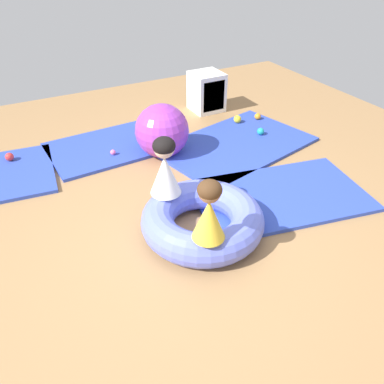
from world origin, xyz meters
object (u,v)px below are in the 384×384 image
object	(u,v)px
inflatable_cushion	(203,220)
child_in_white	(165,167)
play_ball_blue	(220,191)
play_ball_pink	(113,152)
play_ball_green	(148,136)
play_ball_orange	(258,116)
exercise_ball_large	(162,131)
play_ball_yellow	(237,119)
child_in_yellow	(209,211)
storage_cube	(207,92)
play_ball_teal	(261,131)
play_ball_red	(9,157)

from	to	relation	value
inflatable_cushion	child_in_white	distance (m)	0.58
play_ball_blue	play_ball_pink	bearing A→B (deg)	118.58
play_ball_green	play_ball_orange	bearing A→B (deg)	-6.61
play_ball_orange	exercise_ball_large	world-z (taller)	exercise_ball_large
play_ball_pink	exercise_ball_large	bearing A→B (deg)	-21.03
play_ball_yellow	exercise_ball_large	bearing A→B (deg)	-167.26
child_in_yellow	play_ball_green	world-z (taller)	child_in_yellow
play_ball_pink	play_ball_green	xyz separation A→B (m)	(0.55, 0.22, -0.00)
child_in_white	play_ball_blue	bearing A→B (deg)	110.73
play_ball_pink	storage_cube	bearing A→B (deg)	23.23
play_ball_blue	child_in_white	bearing A→B (deg)	-174.30
play_ball_blue	exercise_ball_large	distance (m)	1.13
play_ball_teal	storage_cube	xyz separation A→B (m)	(-0.16, 1.13, 0.19)
child_in_yellow	play_ball_red	size ratio (longest dim) A/B	5.34
child_in_yellow	play_ball_pink	size ratio (longest dim) A/B	8.04
play_ball_pink	play_ball_teal	xyz separation A→B (m)	(1.88, -0.39, 0.01)
child_in_yellow	play_ball_teal	xyz separation A→B (m)	(1.78, 1.70, -0.46)
play_ball_red	exercise_ball_large	world-z (taller)	exercise_ball_large
play_ball_red	storage_cube	bearing A→B (deg)	6.20
play_ball_red	play_ball_green	bearing A→B (deg)	-7.42
play_ball_pink	play_ball_teal	size ratio (longest dim) A/B	0.69
play_ball_teal	play_ball_blue	size ratio (longest dim) A/B	1.48
inflatable_cushion	storage_cube	distance (m)	2.86
play_ball_pink	play_ball_teal	world-z (taller)	play_ball_teal
play_ball_green	play_ball_red	bearing A→B (deg)	172.58
play_ball_red	play_ball_green	xyz separation A→B (m)	(1.66, -0.22, -0.02)
play_ball_red	play_ball_blue	size ratio (longest dim) A/B	1.55
child_in_yellow	play_ball_yellow	world-z (taller)	child_in_yellow
child_in_yellow	storage_cube	world-z (taller)	child_in_yellow
play_ball_yellow	play_ball_green	bearing A→B (deg)	173.57
play_ball_pink	play_ball_red	xyz separation A→B (m)	(-1.11, 0.43, 0.02)
play_ball_green	play_ball_blue	bearing A→B (deg)	-83.93
play_ball_teal	exercise_ball_large	distance (m)	1.36
inflatable_cushion	play_ball_blue	distance (m)	0.62
child_in_white	play_ball_red	bearing A→B (deg)	-131.63
play_ball_orange	play_ball_blue	bearing A→B (deg)	-136.98
play_ball_pink	play_ball_blue	distance (m)	1.48
play_ball_yellow	play_ball_pink	xyz separation A→B (m)	(-1.82, -0.07, -0.02)
inflatable_cushion	play_ball_orange	bearing A→B (deg)	43.02
play_ball_red	exercise_ball_large	bearing A→B (deg)	-21.20
play_ball_pink	storage_cube	world-z (taller)	storage_cube
inflatable_cushion	play_ball_teal	size ratio (longest dim) A/B	11.85
play_ball_pink	play_ball_green	distance (m)	0.59
play_ball_yellow	play_ball_teal	bearing A→B (deg)	-82.70
child_in_yellow	play_ball_teal	size ratio (longest dim) A/B	5.57
play_ball_yellow	play_ball_red	bearing A→B (deg)	173.01
play_ball_yellow	play_ball_orange	bearing A→B (deg)	-7.33
play_ball_yellow	play_ball_pink	bearing A→B (deg)	-177.74
play_ball_red	play_ball_green	size ratio (longest dim) A/B	1.51
child_in_yellow	play_ball_pink	bearing A→B (deg)	48.05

